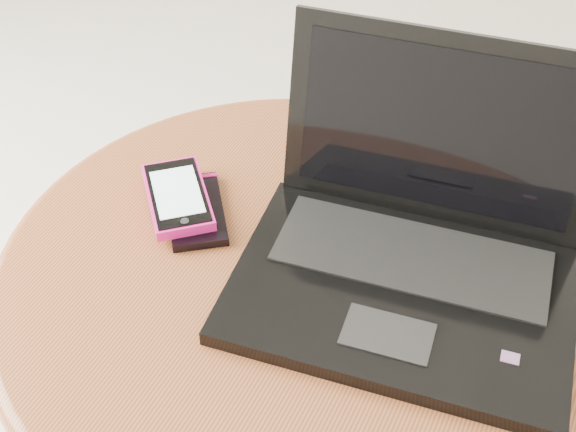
% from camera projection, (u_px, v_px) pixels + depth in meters
% --- Properties ---
extents(table, '(0.68, 0.68, 0.54)m').
position_uv_depth(table, '(292.00, 328.00, 0.94)').
color(table, '#4E1F0F').
rests_on(table, ground).
extents(laptop, '(0.39, 0.34, 0.23)m').
position_uv_depth(laptop, '(413.00, 245.00, 0.82)').
color(laptop, black).
rests_on(laptop, table).
extents(phone_black, '(0.13, 0.14, 0.01)m').
position_uv_depth(phone_black, '(196.00, 210.00, 0.92)').
color(phone_black, black).
rests_on(phone_black, table).
extents(phone_pink, '(0.14, 0.14, 0.02)m').
position_uv_depth(phone_pink, '(177.00, 196.00, 0.92)').
color(phone_pink, '#DF1A87').
rests_on(phone_pink, phone_black).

